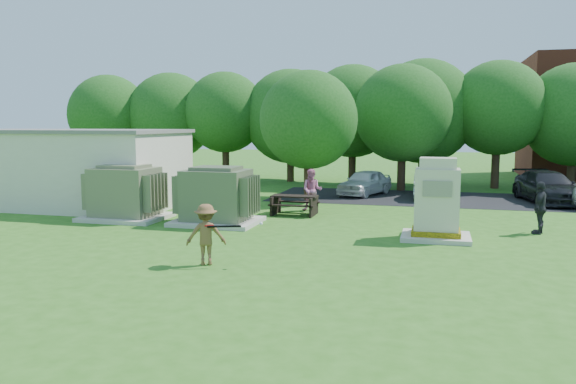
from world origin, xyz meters
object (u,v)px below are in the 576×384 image
(transformer_right, at_px, (217,197))
(transformer_left, at_px, (125,194))
(generator_cabinet, at_px, (437,204))
(person_at_picnic, at_px, (312,190))
(person_walking_right, at_px, (540,208))
(car_white, at_px, (365,182))
(batter, at_px, (206,234))
(picnic_table, at_px, (295,203))
(car_silver_a, at_px, (429,185))
(car_dark, at_px, (547,187))

(transformer_right, bearing_deg, transformer_left, 180.00)
(generator_cabinet, distance_m, person_at_picnic, 6.76)
(person_walking_right, xyz_separation_m, car_white, (-6.82, 8.62, -0.22))
(person_walking_right, bearing_deg, person_at_picnic, -88.22)
(generator_cabinet, bearing_deg, transformer_left, 175.93)
(batter, bearing_deg, picnic_table, -112.31)
(batter, bearing_deg, car_white, -118.69)
(batter, bearing_deg, person_at_picnic, -114.95)
(batter, xyz_separation_m, car_white, (2.15, 15.21, -0.14))
(transformer_right, distance_m, car_silver_a, 11.79)
(batter, relative_size, car_dark, 0.32)
(car_silver_a, bearing_deg, transformer_left, 39.39)
(car_white, bearing_deg, person_walking_right, -31.47)
(generator_cabinet, height_order, person_walking_right, generator_cabinet)
(car_white, relative_size, car_silver_a, 0.96)
(transformer_right, distance_m, picnic_table, 3.48)
(car_dark, bearing_deg, generator_cabinet, -127.61)
(person_at_picnic, relative_size, car_white, 0.46)
(batter, bearing_deg, transformer_left, -65.33)
(transformer_left, bearing_deg, transformer_right, 0.00)
(car_white, bearing_deg, transformer_left, -109.17)
(transformer_left, xyz_separation_m, car_white, (7.84, 9.57, -0.33))
(batter, relative_size, person_walking_right, 0.91)
(picnic_table, distance_m, car_dark, 12.18)
(picnic_table, distance_m, car_silver_a, 8.34)
(transformer_right, height_order, generator_cabinet, generator_cabinet)
(car_silver_a, bearing_deg, car_dark, 177.25)
(person_at_picnic, bearing_deg, person_walking_right, -21.00)
(generator_cabinet, xyz_separation_m, car_dark, (4.90, 9.85, -0.41))
(transformer_left, bearing_deg, person_walking_right, 3.73)
(person_walking_right, bearing_deg, generator_cabinet, -41.23)
(car_silver_a, bearing_deg, picnic_table, 51.83)
(generator_cabinet, height_order, car_dark, generator_cabinet)
(transformer_left, distance_m, car_dark, 18.63)
(picnic_table, bearing_deg, car_silver_a, 52.41)
(picnic_table, xyz_separation_m, person_at_picnic, (0.47, 1.12, 0.39))
(transformer_right, xyz_separation_m, car_silver_a, (7.32, 9.24, -0.32))
(transformer_left, xyz_separation_m, person_at_picnic, (6.40, 3.75, -0.10))
(transformer_right, xyz_separation_m, generator_cabinet, (7.69, -0.81, 0.15))
(transformer_left, bearing_deg, car_white, 50.68)
(generator_cabinet, height_order, car_silver_a, generator_cabinet)
(picnic_table, distance_m, batter, 8.27)
(car_dark, bearing_deg, car_white, 165.20)
(person_at_picnic, height_order, car_white, person_at_picnic)
(transformer_right, relative_size, person_at_picnic, 1.72)
(transformer_left, height_order, picnic_table, transformer_left)
(generator_cabinet, xyz_separation_m, batter, (-5.69, -4.82, -0.33))
(person_at_picnic, height_order, car_dark, person_at_picnic)
(picnic_table, relative_size, batter, 1.15)
(person_walking_right, bearing_deg, picnic_table, -80.38)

